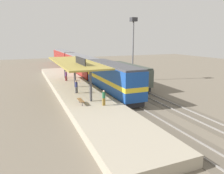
# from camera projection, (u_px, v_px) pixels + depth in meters

# --- Properties ---
(ground_plane) EXTENTS (120.00, 120.00, 0.00)m
(ground_plane) POSITION_uv_depth(u_px,v_px,m) (116.00, 89.00, 34.65)
(ground_plane) COLOR #706656
(track_near) EXTENTS (3.20, 110.00, 0.16)m
(track_near) POSITION_uv_depth(u_px,v_px,m) (104.00, 90.00, 33.90)
(track_near) COLOR #5F5649
(track_near) RESTS_ON ground
(track_far) EXTENTS (3.20, 110.00, 0.16)m
(track_far) POSITION_uv_depth(u_px,v_px,m) (130.00, 87.00, 35.62)
(track_far) COLOR #5F5649
(track_far) RESTS_ON ground
(platform) EXTENTS (6.00, 44.00, 0.90)m
(platform) POSITION_uv_depth(u_px,v_px,m) (75.00, 90.00, 32.08)
(platform) COLOR #A89E89
(platform) RESTS_ON ground
(station_canopy) EXTENTS (5.20, 18.00, 4.70)m
(station_canopy) POSITION_uv_depth(u_px,v_px,m) (74.00, 63.00, 31.08)
(station_canopy) COLOR #47474C
(station_canopy) RESTS_ON platform
(platform_bench) EXTENTS (0.44, 1.70, 0.50)m
(platform_bench) POSITION_uv_depth(u_px,v_px,m) (81.00, 100.00, 23.54)
(platform_bench) COLOR #333338
(platform_bench) RESTS_ON platform
(locomotive) EXTENTS (2.93, 14.43, 4.44)m
(locomotive) POSITION_uv_depth(u_px,v_px,m) (112.00, 79.00, 30.31)
(locomotive) COLOR #28282D
(locomotive) RESTS_ON track_near
(passenger_carriage_front) EXTENTS (2.90, 20.00, 4.24)m
(passenger_carriage_front) POSITION_uv_depth(u_px,v_px,m) (80.00, 65.00, 46.53)
(passenger_carriage_front) COLOR #28282D
(passenger_carriage_front) RESTS_ON track_near
(passenger_carriage_rear) EXTENTS (2.90, 20.00, 4.24)m
(passenger_carriage_rear) POSITION_uv_depth(u_px,v_px,m) (63.00, 57.00, 65.24)
(passenger_carriage_rear) COLOR #28282D
(passenger_carriage_rear) RESTS_ON track_near
(freight_car) EXTENTS (2.80, 12.00, 3.54)m
(freight_car) POSITION_uv_depth(u_px,v_px,m) (127.00, 75.00, 36.24)
(freight_car) COLOR #28282D
(freight_car) RESTS_ON track_far
(light_mast) EXTENTS (1.10, 1.10, 11.70)m
(light_mast) POSITION_uv_depth(u_px,v_px,m) (133.00, 36.00, 39.63)
(light_mast) COLOR slate
(light_mast) RESTS_ON ground
(person_waiting) EXTENTS (0.34, 0.34, 1.71)m
(person_waiting) POSITION_uv_depth(u_px,v_px,m) (104.00, 97.00, 22.99)
(person_waiting) COLOR olive
(person_waiting) RESTS_ON platform
(person_walking) EXTENTS (0.34, 0.34, 1.71)m
(person_walking) POSITION_uv_depth(u_px,v_px,m) (76.00, 86.00, 28.18)
(person_walking) COLOR #4C4C51
(person_walking) RESTS_ON platform
(person_boarding) EXTENTS (0.34, 0.34, 1.71)m
(person_boarding) POSITION_uv_depth(u_px,v_px,m) (66.00, 75.00, 36.32)
(person_boarding) COLOR maroon
(person_boarding) RESTS_ON platform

